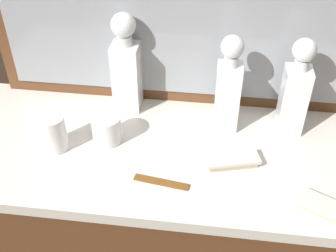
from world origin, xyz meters
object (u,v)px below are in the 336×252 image
(crystal_decanter_far_left, at_px, (294,96))
(crystal_tumbler_left, at_px, (107,130))
(tortoiseshell_comb, at_px, (160,182))
(silver_brush_far_left, at_px, (329,209))
(crystal_decanter_right, at_px, (127,72))
(crystal_decanter_center, at_px, (228,92))
(crystal_tumbler_rear, at_px, (53,134))
(silver_brush_far_right, at_px, (232,160))

(crystal_decanter_far_left, distance_m, crystal_tumbler_left, 0.54)
(tortoiseshell_comb, bearing_deg, silver_brush_far_left, -6.36)
(crystal_decanter_right, distance_m, silver_brush_far_left, 0.68)
(crystal_decanter_center, bearing_deg, crystal_tumbler_left, -161.21)
(crystal_decanter_right, xyz_separation_m, crystal_tumbler_rear, (-0.16, -0.23, -0.08))
(crystal_decanter_far_left, height_order, silver_brush_far_left, crystal_decanter_far_left)
(crystal_decanter_right, height_order, tortoiseshell_comb, crystal_decanter_right)
(silver_brush_far_left, relative_size, tortoiseshell_comb, 1.06)
(tortoiseshell_comb, bearing_deg, crystal_decanter_center, 58.91)
(silver_brush_far_right, bearing_deg, crystal_decanter_far_left, 46.93)
(silver_brush_far_left, bearing_deg, silver_brush_far_right, 148.36)
(crystal_decanter_right, relative_size, silver_brush_far_right, 2.03)
(crystal_decanter_far_left, bearing_deg, tortoiseshell_comb, -141.96)
(crystal_tumbler_left, height_order, tortoiseshell_comb, crystal_tumbler_left)
(silver_brush_far_left, xyz_separation_m, silver_brush_far_right, (-0.23, 0.14, -0.00))
(crystal_decanter_right, bearing_deg, crystal_tumbler_rear, -126.09)
(crystal_decanter_right, xyz_separation_m, crystal_tumbler_left, (-0.03, -0.17, -0.09))
(crystal_decanter_center, xyz_separation_m, tortoiseshell_comb, (-0.16, -0.26, -0.12))
(silver_brush_far_right, bearing_deg, crystal_decanter_center, 98.22)
(crystal_decanter_center, xyz_separation_m, silver_brush_far_left, (0.26, -0.31, -0.11))
(crystal_decanter_right, relative_size, tortoiseshell_comb, 2.16)
(crystal_decanter_far_left, relative_size, crystal_tumbler_left, 3.51)
(crystal_decanter_right, bearing_deg, crystal_tumbler_left, -98.79)
(crystal_tumbler_left, bearing_deg, crystal_decanter_right, 81.21)
(crystal_decanter_right, relative_size, crystal_tumbler_left, 3.75)
(crystal_decanter_right, distance_m, crystal_tumbler_rear, 0.29)
(crystal_decanter_far_left, distance_m, crystal_tumbler_rear, 0.69)
(crystal_tumbler_left, bearing_deg, silver_brush_far_left, -18.38)
(silver_brush_far_right, xyz_separation_m, tortoiseshell_comb, (-0.18, -0.10, -0.01))
(crystal_tumbler_left, relative_size, crystal_tumbler_rear, 0.78)
(crystal_tumbler_left, bearing_deg, tortoiseshell_comb, -40.52)
(crystal_tumbler_rear, relative_size, silver_brush_far_left, 0.69)
(crystal_tumbler_rear, bearing_deg, silver_brush_far_right, -0.21)
(crystal_decanter_right, distance_m, crystal_decanter_far_left, 0.50)
(crystal_tumbler_rear, bearing_deg, crystal_tumbler_left, 20.55)
(crystal_decanter_center, xyz_separation_m, crystal_tumbler_left, (-0.33, -0.11, -0.08))
(crystal_decanter_center, bearing_deg, crystal_decanter_right, 168.84)
(silver_brush_far_left, distance_m, silver_brush_far_right, 0.27)
(silver_brush_far_left, bearing_deg, crystal_decanter_right, 146.65)
(crystal_decanter_center, bearing_deg, silver_brush_far_right, -81.78)
(crystal_tumbler_left, height_order, silver_brush_far_right, crystal_tumbler_left)
(crystal_tumbler_rear, bearing_deg, silver_brush_far_left, -11.22)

